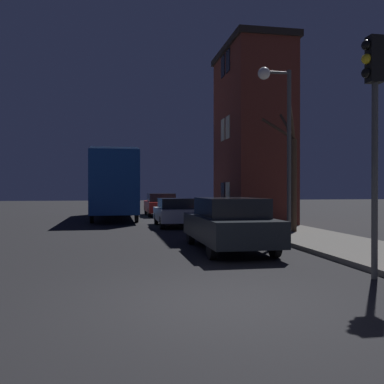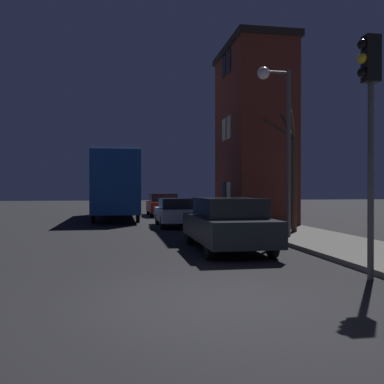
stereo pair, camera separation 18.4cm
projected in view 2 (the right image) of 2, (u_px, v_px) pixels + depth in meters
name	position (u px, v px, depth m)	size (l,w,h in m)	color
ground_plane	(205.00, 303.00, 6.56)	(120.00, 120.00, 0.00)	black
brick_building	(253.00, 134.00, 21.36)	(2.98, 5.46, 8.73)	brown
streetlamp	(279.00, 120.00, 14.45)	(1.18, 0.42, 5.73)	#4C4C4C
traffic_light	(370.00, 106.00, 8.25)	(0.43, 0.24, 4.72)	#4C4C4C
bare_tree	(292.00, 166.00, 16.34)	(1.26, 1.64, 4.93)	#473323
bus	(116.00, 181.00, 25.40)	(2.48, 9.89, 3.81)	#194793
car_near_lane	(227.00, 223.00, 12.17)	(1.83, 4.65, 1.50)	black
car_mid_lane	(177.00, 212.00, 19.92)	(1.77, 3.87, 1.32)	#B7BABF
car_far_lane	(163.00, 204.00, 28.09)	(1.87, 4.58, 1.47)	#B21E19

